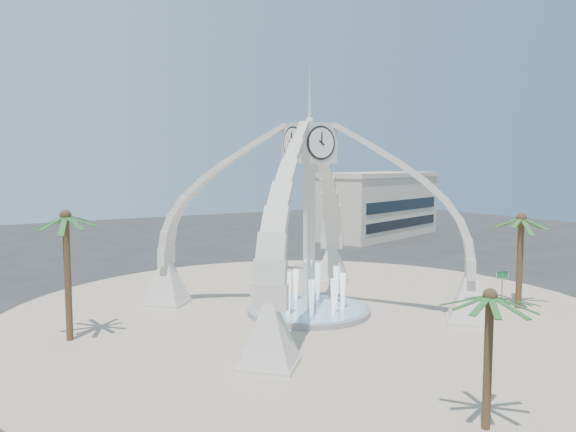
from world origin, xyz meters
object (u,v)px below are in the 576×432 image
palm_north (282,211)px  palm_south (490,298)px  fountain (309,310)px  palm_east (521,219)px  palm_west (66,218)px  street_sign (502,279)px  clock_tower (309,215)px

palm_north → palm_south: (-9.35, -29.67, -0.64)m
fountain → palm_east: 15.40m
palm_west → street_sign: size_ratio=3.11×
fountain → palm_north: 15.16m
palm_east → palm_north: 20.54m
clock_tower → fountain: bearing=90.0°
street_sign → palm_north: bearing=133.6°
fountain → palm_east: (12.75, -6.40, 5.78)m
palm_east → clock_tower: bearing=153.3°
clock_tower → street_sign: (12.83, -5.02, -4.72)m
fountain → palm_east: bearing=-26.7°
palm_north → street_sign: palm_north is taller
clock_tower → palm_west: bearing=170.8°
palm_west → clock_tower: bearing=-9.2°
palm_west → palm_south: (10.86, -19.08, -1.88)m
palm_west → street_sign: palm_west is taller
clock_tower → street_sign: size_ratio=7.24×
fountain → clock_tower: bearing=-90.0°
clock_tower → palm_north: 14.22m
fountain → palm_south: bearing=-101.8°
palm_east → street_sign: size_ratio=2.81×
clock_tower → palm_north: bearing=65.7°
fountain → palm_south: palm_south is taller
street_sign → fountain: bearing=-179.0°
fountain → street_sign: size_ratio=3.23×
fountain → street_sign: fountain is taller
palm_east → street_sign: (0.08, 1.38, -4.30)m
street_sign → palm_west: bearing=-172.8°
palm_north → palm_south: bearing=-107.5°
clock_tower → palm_west: clock_tower is taller
palm_east → palm_south: 19.29m
fountain → palm_south: 17.73m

